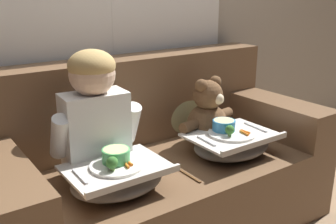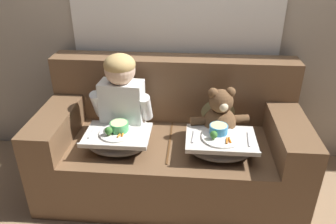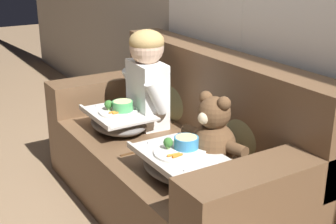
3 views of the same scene
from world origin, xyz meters
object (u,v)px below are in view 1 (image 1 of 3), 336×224
object	(u,v)px
throw_pillow_behind_teddy	(184,106)
lap_tray_teddy	(231,143)
teddy_bear	(208,116)
child_figure	(94,108)
lap_tray_child	(117,177)
throw_pillow_behind_child	(78,128)
couch	(154,170)

from	to	relation	value
throw_pillow_behind_teddy	lap_tray_teddy	bearing A→B (deg)	-90.16
teddy_bear	child_figure	bearing A→B (deg)	179.65
child_figure	lap_tray_child	size ratio (longest dim) A/B	1.38
teddy_bear	lap_tray_child	world-z (taller)	teddy_bear
throw_pillow_behind_teddy	child_figure	xyz separation A→B (m)	(-0.66, -0.21, 0.15)
lap_tray_child	throw_pillow_behind_teddy	bearing A→B (deg)	31.34
child_figure	lap_tray_teddy	xyz separation A→B (m)	(0.66, -0.19, -0.25)
throw_pillow_behind_child	throw_pillow_behind_teddy	distance (m)	0.66
throw_pillow_behind_teddy	lap_tray_child	xyz separation A→B (m)	(-0.66, -0.40, -0.10)
lap_tray_child	throw_pillow_behind_child	bearing A→B (deg)	90.03
child_figure	throw_pillow_behind_child	bearing A→B (deg)	89.98
couch	lap_tray_child	size ratio (longest dim) A/B	4.20
child_figure	lap_tray_child	distance (m)	0.32
child_figure	lap_tray_teddy	world-z (taller)	child_figure
throw_pillow_behind_child	teddy_bear	world-z (taller)	teddy_bear
throw_pillow_behind_child	teddy_bear	distance (m)	0.69
throw_pillow_behind_child	child_figure	world-z (taller)	child_figure
teddy_bear	couch	bearing A→B (deg)	173.54
throw_pillow_behind_teddy	teddy_bear	bearing A→B (deg)	-89.75
couch	throw_pillow_behind_teddy	distance (m)	0.45
lap_tray_child	couch	bearing A→B (deg)	34.52
throw_pillow_behind_child	throw_pillow_behind_teddy	size ratio (longest dim) A/B	1.05
child_figure	lap_tray_child	world-z (taller)	child_figure
teddy_bear	lap_tray_child	distance (m)	0.69
lap_tray_child	lap_tray_teddy	world-z (taller)	lap_tray_child
throw_pillow_behind_child	lap_tray_teddy	distance (m)	0.77
couch	throw_pillow_behind_child	bearing A→B (deg)	152.06
throw_pillow_behind_child	throw_pillow_behind_teddy	xyz separation A→B (m)	(0.66, -0.00, 0.00)
lap_tray_child	teddy_bear	bearing A→B (deg)	15.99
throw_pillow_behind_teddy	child_figure	size ratio (longest dim) A/B	0.59
child_figure	lap_tray_teddy	bearing A→B (deg)	-16.27
throw_pillow_behind_child	lap_tray_child	size ratio (longest dim) A/B	0.86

